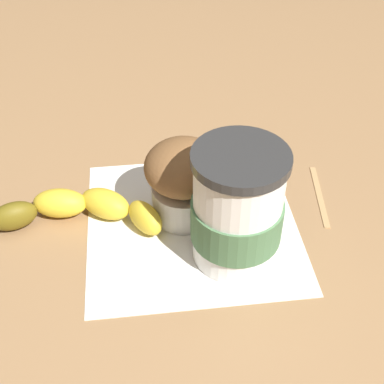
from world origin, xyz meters
name	(u,v)px	position (x,y,z in m)	size (l,w,h in m)	color
ground_plane	(192,225)	(0.00, 0.00, 0.00)	(3.00, 3.00, 0.00)	#936D47
paper_napkin	(192,224)	(0.00, 0.00, 0.00)	(0.24, 0.24, 0.00)	white
coffee_cup	(237,210)	(-0.05, 0.04, 0.06)	(0.09, 0.09, 0.13)	white
muffin	(184,178)	(0.01, -0.02, 0.05)	(0.09, 0.09, 0.10)	white
banana	(81,209)	(0.13, 0.00, 0.02)	(0.20, 0.08, 0.03)	gold
wooden_stirrer	(320,196)	(-0.15, -0.06, 0.00)	(0.11, 0.01, 0.00)	tan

